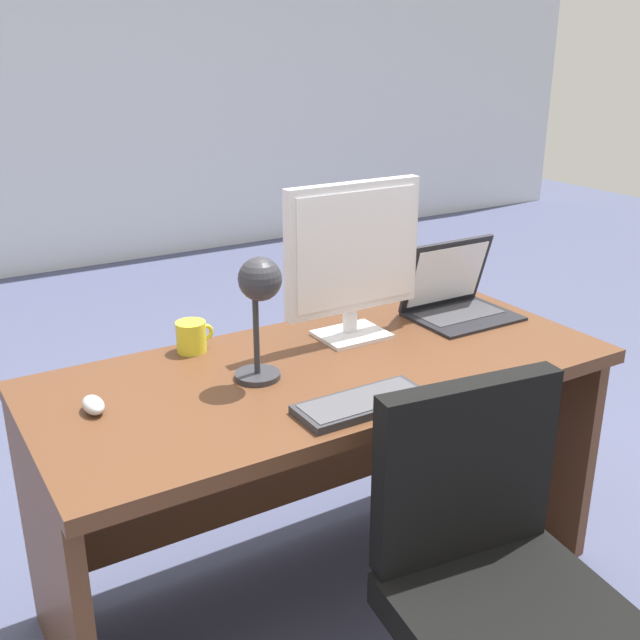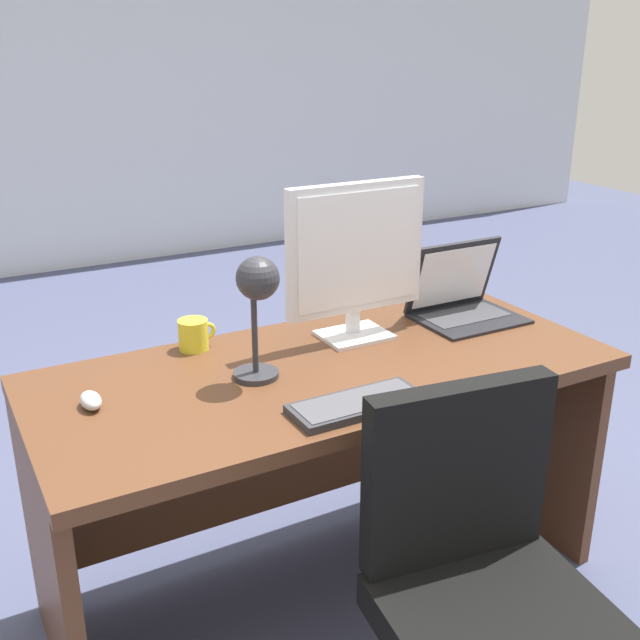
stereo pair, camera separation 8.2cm
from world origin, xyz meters
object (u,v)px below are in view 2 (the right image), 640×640
at_px(desk_lamp, 257,294).
at_px(monitor, 356,254).
at_px(laptop, 460,294).
at_px(keyboard, 358,404).
at_px(desk, 318,426).
at_px(mouse, 91,400).
at_px(coffee_mug, 194,334).
at_px(office_chair, 487,636).

bearing_deg(desk_lamp, monitor, 20.71).
bearing_deg(monitor, desk_lamp, -159.29).
relative_size(laptop, keyboard, 0.95).
bearing_deg(desk, monitor, 28.49).
xyz_separation_m(mouse, desk_lamp, (0.42, -0.06, 0.22)).
distance_m(mouse, coffee_mug, 0.42).
distance_m(monitor, keyboard, 0.52).
height_order(laptop, office_chair, laptop).
relative_size(desk, office_chair, 1.78).
height_order(desk_lamp, office_chair, desk_lamp).
height_order(mouse, desk_lamp, desk_lamp).
relative_size(desk_lamp, coffee_mug, 3.03).
xyz_separation_m(monitor, office_chair, (-0.17, -0.83, -0.62)).
xyz_separation_m(keyboard, desk_lamp, (-0.14, 0.26, 0.23)).
height_order(desk, desk_lamp, desk_lamp).
xyz_separation_m(keyboard, coffee_mug, (-0.21, 0.54, 0.03)).
height_order(desk, office_chair, office_chair).
bearing_deg(laptop, mouse, -175.77).
bearing_deg(mouse, desk, -0.81).
bearing_deg(keyboard, desk, 79.02).
bearing_deg(coffee_mug, office_chair, -73.86).
xyz_separation_m(laptop, mouse, (-1.18, -0.09, -0.05)).
relative_size(laptop, mouse, 3.67).
height_order(coffee_mug, office_chair, office_chair).
distance_m(laptop, desk_lamp, 0.80).
bearing_deg(mouse, coffee_mug, 33.61).
xyz_separation_m(keyboard, office_chair, (0.07, -0.43, -0.38)).
height_order(monitor, mouse, monitor).
xyz_separation_m(monitor, desk_lamp, (-0.37, -0.14, -0.02)).
bearing_deg(mouse, office_chair, -49.90).
distance_m(desk, monitor, 0.51).
bearing_deg(mouse, laptop, 4.23).
bearing_deg(desk, coffee_mug, 138.93).
height_order(mouse, office_chair, office_chair).
distance_m(monitor, office_chair, 1.05).
bearing_deg(desk_lamp, laptop, 10.57).
bearing_deg(coffee_mug, mouse, -146.39).
xyz_separation_m(laptop, office_chair, (-0.56, -0.83, -0.44)).
bearing_deg(desk_lamp, keyboard, -61.44).
relative_size(monitor, desk_lamp, 1.38).
bearing_deg(office_chair, monitor, 78.69).
height_order(desk, coffee_mug, coffee_mug).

